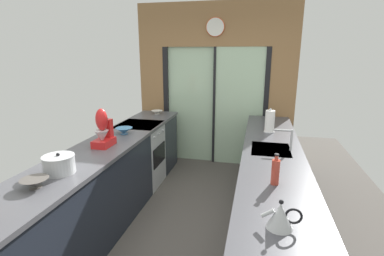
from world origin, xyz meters
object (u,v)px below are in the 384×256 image
(oven_range, at_px, (140,155))
(paper_towel_roll, at_px, (270,121))
(mixing_bowl_mid, at_px, (124,131))
(soap_bottle, at_px, (275,171))
(mixing_bowl_far, at_px, (157,112))
(mixing_bowl_near, at_px, (35,183))
(stand_mixer, at_px, (103,132))
(kettle, at_px, (280,216))
(stock_pot, at_px, (59,164))

(oven_range, height_order, paper_towel_roll, paper_towel_roll)
(mixing_bowl_mid, xyz_separation_m, paper_towel_roll, (1.78, 0.49, 0.10))
(paper_towel_roll, bearing_deg, soap_bottle, -90.00)
(oven_range, bearing_deg, paper_towel_roll, -0.57)
(mixing_bowl_far, bearing_deg, oven_range, -91.48)
(mixing_bowl_near, xyz_separation_m, mixing_bowl_far, (-0.00, 2.74, -0.01))
(soap_bottle, bearing_deg, stand_mixer, 162.65)
(kettle, height_order, paper_towel_roll, paper_towel_roll)
(stand_mixer, height_order, soap_bottle, stand_mixer)
(oven_range, relative_size, mixing_bowl_near, 4.43)
(mixing_bowl_near, xyz_separation_m, stock_pot, (-0.00, 0.29, 0.04))
(mixing_bowl_mid, bearing_deg, mixing_bowl_near, -90.00)
(mixing_bowl_near, relative_size, mixing_bowl_mid, 0.98)
(stand_mixer, bearing_deg, mixing_bowl_mid, 90.00)
(oven_range, xyz_separation_m, stock_pot, (0.02, -1.74, 0.54))
(mixing_bowl_near, distance_m, mixing_bowl_mid, 1.52)
(oven_range, bearing_deg, stock_pot, -89.39)
(stand_mixer, bearing_deg, mixing_bowl_far, 90.00)
(oven_range, relative_size, paper_towel_roll, 2.94)
(mixing_bowl_mid, distance_m, stand_mixer, 0.51)
(mixing_bowl_mid, xyz_separation_m, soap_bottle, (1.78, -1.05, 0.06))
(mixing_bowl_mid, xyz_separation_m, stock_pot, (0.00, -1.23, 0.04))
(oven_range, height_order, stand_mixer, stand_mixer)
(mixing_bowl_near, distance_m, stand_mixer, 1.04)
(mixing_bowl_near, xyz_separation_m, kettle, (1.78, -0.12, 0.04))
(mixing_bowl_far, xyz_separation_m, paper_towel_roll, (1.78, -0.73, 0.11))
(stock_pot, relative_size, paper_towel_roll, 0.84)
(oven_range, relative_size, stock_pot, 3.48)
(mixing_bowl_near, distance_m, mixing_bowl_far, 2.74)
(mixing_bowl_mid, height_order, paper_towel_roll, paper_towel_roll)
(stock_pot, bearing_deg, kettle, -12.84)
(oven_range, distance_m, mixing_bowl_near, 2.09)
(stand_mixer, distance_m, soap_bottle, 1.87)
(paper_towel_roll, bearing_deg, mixing_bowl_mid, -164.53)
(mixing_bowl_near, bearing_deg, mixing_bowl_mid, 90.00)
(soap_bottle, bearing_deg, paper_towel_roll, 90.00)
(stand_mixer, relative_size, paper_towel_roll, 1.34)
(stand_mixer, bearing_deg, oven_range, 91.05)
(stock_pot, bearing_deg, mixing_bowl_near, -90.00)
(mixing_bowl_far, xyz_separation_m, soap_bottle, (1.78, -2.27, 0.07))
(paper_towel_roll, bearing_deg, stock_pot, -135.87)
(mixing_bowl_far, bearing_deg, stand_mixer, -90.00)
(oven_range, distance_m, stock_pot, 1.83)
(soap_bottle, bearing_deg, mixing_bowl_far, 128.10)
(mixing_bowl_far, bearing_deg, soap_bottle, -51.90)
(mixing_bowl_near, distance_m, kettle, 1.79)
(stand_mixer, xyz_separation_m, soap_bottle, (1.78, -0.56, -0.05))
(kettle, bearing_deg, stand_mixer, 147.18)
(mixing_bowl_far, xyz_separation_m, kettle, (1.78, -2.86, 0.05))
(mixing_bowl_mid, distance_m, paper_towel_roll, 1.85)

